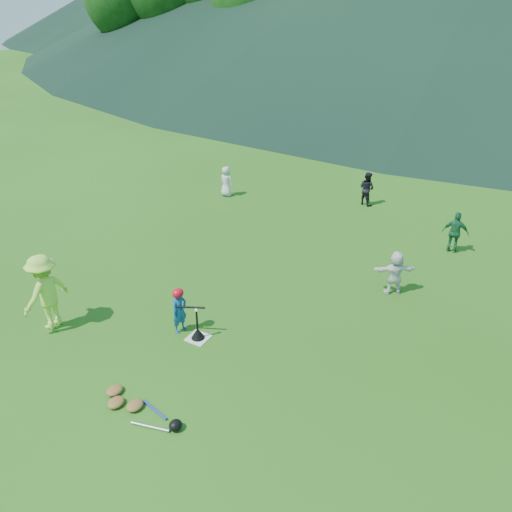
{
  "coord_description": "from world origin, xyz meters",
  "views": [
    {
      "loc": [
        5.54,
        -6.95,
        6.67
      ],
      "look_at": [
        0.0,
        2.5,
        0.9
      ],
      "focal_mm": 35.0,
      "sensor_mm": 36.0,
      "label": 1
    }
  ],
  "objects_px": {
    "batter_child": "(179,311)",
    "equipment_pile": "(134,406)",
    "fielder_a": "(226,181)",
    "batting_tee": "(198,334)",
    "home_plate": "(198,338)",
    "fielder_c": "(455,233)",
    "adult_coach": "(46,292)",
    "fielder_b": "(367,188)",
    "fielder_d": "(395,273)"
  },
  "relations": [
    {
      "from": "batter_child",
      "to": "adult_coach",
      "type": "xyz_separation_m",
      "value": [
        -2.63,
        -1.31,
        0.36
      ]
    },
    {
      "from": "fielder_c",
      "to": "fielder_d",
      "type": "relative_size",
      "value": 1.07
    },
    {
      "from": "fielder_c",
      "to": "fielder_d",
      "type": "xyz_separation_m",
      "value": [
        -0.83,
        -3.08,
        -0.04
      ]
    },
    {
      "from": "adult_coach",
      "to": "fielder_d",
      "type": "height_order",
      "value": "adult_coach"
    },
    {
      "from": "home_plate",
      "to": "fielder_c",
      "type": "xyz_separation_m",
      "value": [
        3.92,
        7.1,
        0.61
      ]
    },
    {
      "from": "batter_child",
      "to": "equipment_pile",
      "type": "bearing_deg",
      "value": -152.87
    },
    {
      "from": "batter_child",
      "to": "fielder_b",
      "type": "height_order",
      "value": "fielder_b"
    },
    {
      "from": "fielder_b",
      "to": "fielder_d",
      "type": "bearing_deg",
      "value": 134.33
    },
    {
      "from": "batter_child",
      "to": "batting_tee",
      "type": "relative_size",
      "value": 1.56
    },
    {
      "from": "adult_coach",
      "to": "fielder_a",
      "type": "relative_size",
      "value": 1.6
    },
    {
      "from": "adult_coach",
      "to": "fielder_a",
      "type": "distance_m",
      "value": 8.95
    },
    {
      "from": "adult_coach",
      "to": "fielder_a",
      "type": "xyz_separation_m",
      "value": [
        -1.13,
        8.87,
        -0.33
      ]
    },
    {
      "from": "batting_tee",
      "to": "home_plate",
      "type": "bearing_deg",
      "value": 0.0
    },
    {
      "from": "batter_child",
      "to": "batting_tee",
      "type": "distance_m",
      "value": 0.64
    },
    {
      "from": "fielder_a",
      "to": "equipment_pile",
      "type": "xyz_separation_m",
      "value": [
        4.5,
        -9.87,
        -0.49
      ]
    },
    {
      "from": "fielder_d",
      "to": "home_plate",
      "type": "bearing_deg",
      "value": 19.11
    },
    {
      "from": "home_plate",
      "to": "fielder_d",
      "type": "bearing_deg",
      "value": 52.41
    },
    {
      "from": "fielder_d",
      "to": "fielder_b",
      "type": "bearing_deg",
      "value": -97.39
    },
    {
      "from": "batter_child",
      "to": "equipment_pile",
      "type": "height_order",
      "value": "batter_child"
    },
    {
      "from": "fielder_d",
      "to": "equipment_pile",
      "type": "relative_size",
      "value": 0.64
    },
    {
      "from": "batter_child",
      "to": "home_plate",
      "type": "bearing_deg",
      "value": -85.33
    },
    {
      "from": "batter_child",
      "to": "fielder_a",
      "type": "relative_size",
      "value": 0.96
    },
    {
      "from": "adult_coach",
      "to": "home_plate",
      "type": "bearing_deg",
      "value": 111.48
    },
    {
      "from": "home_plate",
      "to": "fielder_d",
      "type": "relative_size",
      "value": 0.39
    },
    {
      "from": "fielder_c",
      "to": "equipment_pile",
      "type": "height_order",
      "value": "fielder_c"
    },
    {
      "from": "batting_tee",
      "to": "adult_coach",
      "type": "bearing_deg",
      "value": -157.83
    },
    {
      "from": "adult_coach",
      "to": "equipment_pile",
      "type": "relative_size",
      "value": 0.99
    },
    {
      "from": "fielder_d",
      "to": "batting_tee",
      "type": "bearing_deg",
      "value": 19.11
    },
    {
      "from": "fielder_a",
      "to": "batting_tee",
      "type": "distance_m",
      "value": 8.72
    },
    {
      "from": "equipment_pile",
      "to": "fielder_a",
      "type": "bearing_deg",
      "value": 114.53
    },
    {
      "from": "fielder_c",
      "to": "fielder_a",
      "type": "bearing_deg",
      "value": -9.57
    },
    {
      "from": "batter_child",
      "to": "fielder_d",
      "type": "xyz_separation_m",
      "value": [
        3.6,
        3.98,
        0.04
      ]
    },
    {
      "from": "fielder_b",
      "to": "equipment_pile",
      "type": "relative_size",
      "value": 0.66
    },
    {
      "from": "fielder_b",
      "to": "adult_coach",
      "type": "bearing_deg",
      "value": 89.69
    },
    {
      "from": "home_plate",
      "to": "equipment_pile",
      "type": "bearing_deg",
      "value": -83.87
    },
    {
      "from": "adult_coach",
      "to": "fielder_b",
      "type": "relative_size",
      "value": 1.5
    },
    {
      "from": "fielder_c",
      "to": "equipment_pile",
      "type": "distance_m",
      "value": 10.08
    },
    {
      "from": "home_plate",
      "to": "adult_coach",
      "type": "relative_size",
      "value": 0.25
    },
    {
      "from": "home_plate",
      "to": "fielder_a",
      "type": "bearing_deg",
      "value": 119.28
    },
    {
      "from": "home_plate",
      "to": "fielder_c",
      "type": "bearing_deg",
      "value": 61.09
    },
    {
      "from": "batter_child",
      "to": "equipment_pile",
      "type": "relative_size",
      "value": 0.59
    },
    {
      "from": "adult_coach",
      "to": "equipment_pile",
      "type": "bearing_deg",
      "value": 72.87
    },
    {
      "from": "batter_child",
      "to": "adult_coach",
      "type": "bearing_deg",
      "value": 125.84
    },
    {
      "from": "fielder_d",
      "to": "fielder_c",
      "type": "bearing_deg",
      "value": -138.32
    },
    {
      "from": "batting_tee",
      "to": "batter_child",
      "type": "bearing_deg",
      "value": 175.43
    },
    {
      "from": "home_plate",
      "to": "adult_coach",
      "type": "height_order",
      "value": "adult_coach"
    },
    {
      "from": "fielder_b",
      "to": "home_plate",
      "type": "bearing_deg",
      "value": 105.45
    },
    {
      "from": "fielder_a",
      "to": "fielder_b",
      "type": "xyz_separation_m",
      "value": [
        4.75,
        1.79,
        0.04
      ]
    },
    {
      "from": "fielder_a",
      "to": "fielder_d",
      "type": "xyz_separation_m",
      "value": [
        7.35,
        -3.58,
        0.02
      ]
    },
    {
      "from": "home_plate",
      "to": "batting_tee",
      "type": "bearing_deg",
      "value": 0.0
    }
  ]
}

